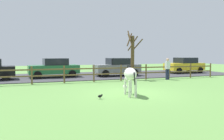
{
  "coord_description": "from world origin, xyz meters",
  "views": [
    {
      "loc": [
        -4.54,
        -9.99,
        1.92
      ],
      "look_at": [
        -0.63,
        1.32,
        1.08
      ],
      "focal_mm": 35.25,
      "sensor_mm": 36.0,
      "label": 1
    }
  ],
  "objects_px": {
    "parked_car_grey": "(117,67)",
    "visitor_near_fence": "(167,68)",
    "zebra": "(130,76)",
    "crow_on_grass": "(100,96)",
    "parked_car_green": "(54,68)",
    "parked_car_yellow": "(184,65)",
    "bare_tree": "(132,55)"
  },
  "relations": [
    {
      "from": "bare_tree",
      "to": "parked_car_green",
      "type": "height_order",
      "value": "bare_tree"
    },
    {
      "from": "bare_tree",
      "to": "parked_car_yellow",
      "type": "bearing_deg",
      "value": 25.47
    },
    {
      "from": "visitor_near_fence",
      "to": "zebra",
      "type": "bearing_deg",
      "value": -136.74
    },
    {
      "from": "parked_car_green",
      "to": "bare_tree",
      "type": "bearing_deg",
      "value": -31.88
    },
    {
      "from": "parked_car_yellow",
      "to": "visitor_near_fence",
      "type": "bearing_deg",
      "value": -138.17
    },
    {
      "from": "crow_on_grass",
      "to": "parked_car_grey",
      "type": "height_order",
      "value": "parked_car_grey"
    },
    {
      "from": "crow_on_grass",
      "to": "parked_car_yellow",
      "type": "distance_m",
      "value": 15.33
    },
    {
      "from": "crow_on_grass",
      "to": "bare_tree",
      "type": "bearing_deg",
      "value": 55.11
    },
    {
      "from": "parked_car_yellow",
      "to": "parked_car_green",
      "type": "distance_m",
      "value": 12.99
    },
    {
      "from": "parked_car_yellow",
      "to": "parked_car_grey",
      "type": "relative_size",
      "value": 1.01
    },
    {
      "from": "parked_car_green",
      "to": "visitor_near_fence",
      "type": "xyz_separation_m",
      "value": [
        8.08,
        -4.28,
        0.06
      ]
    },
    {
      "from": "zebra",
      "to": "parked_car_grey",
      "type": "height_order",
      "value": "parked_car_grey"
    },
    {
      "from": "bare_tree",
      "to": "visitor_near_fence",
      "type": "height_order",
      "value": "bare_tree"
    },
    {
      "from": "zebra",
      "to": "crow_on_grass",
      "type": "height_order",
      "value": "zebra"
    },
    {
      "from": "zebra",
      "to": "crow_on_grass",
      "type": "relative_size",
      "value": 8.98
    },
    {
      "from": "parked_car_grey",
      "to": "visitor_near_fence",
      "type": "distance_m",
      "value": 4.63
    },
    {
      "from": "zebra",
      "to": "parked_car_green",
      "type": "distance_m",
      "value": 9.7
    },
    {
      "from": "parked_car_grey",
      "to": "crow_on_grass",
      "type": "bearing_deg",
      "value": -114.64
    },
    {
      "from": "zebra",
      "to": "parked_car_grey",
      "type": "bearing_deg",
      "value": 73.25
    },
    {
      "from": "bare_tree",
      "to": "parked_car_grey",
      "type": "distance_m",
      "value": 3.11
    },
    {
      "from": "bare_tree",
      "to": "zebra",
      "type": "height_order",
      "value": "bare_tree"
    },
    {
      "from": "zebra",
      "to": "parked_car_yellow",
      "type": "xyz_separation_m",
      "value": [
        10.24,
        9.41,
        -0.08
      ]
    },
    {
      "from": "parked_car_grey",
      "to": "visitor_near_fence",
      "type": "relative_size",
      "value": 2.47
    },
    {
      "from": "bare_tree",
      "to": "parked_car_grey",
      "type": "xyz_separation_m",
      "value": [
        -0.14,
        2.93,
        -1.04
      ]
    },
    {
      "from": "parked_car_green",
      "to": "visitor_near_fence",
      "type": "relative_size",
      "value": 2.53
    },
    {
      "from": "bare_tree",
      "to": "parked_car_grey",
      "type": "height_order",
      "value": "bare_tree"
    },
    {
      "from": "bare_tree",
      "to": "crow_on_grass",
      "type": "height_order",
      "value": "bare_tree"
    },
    {
      "from": "zebra",
      "to": "parked_car_green",
      "type": "relative_size",
      "value": 0.47
    },
    {
      "from": "zebra",
      "to": "parked_car_yellow",
      "type": "distance_m",
      "value": 13.91
    },
    {
      "from": "visitor_near_fence",
      "to": "parked_car_grey",
      "type": "bearing_deg",
      "value": 125.56
    },
    {
      "from": "bare_tree",
      "to": "visitor_near_fence",
      "type": "bearing_deg",
      "value": -18.12
    },
    {
      "from": "zebra",
      "to": "crow_on_grass",
      "type": "distance_m",
      "value": 1.78
    }
  ]
}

